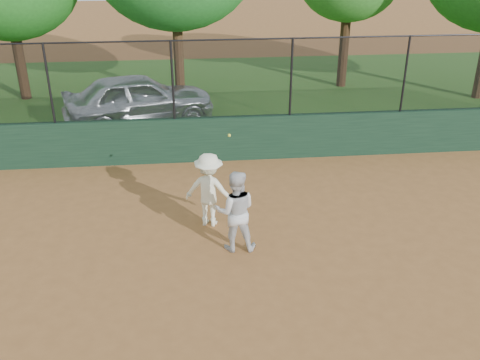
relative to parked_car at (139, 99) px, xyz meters
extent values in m
plane|color=#955D30|center=(1.66, -9.22, -0.79)|extent=(80.00, 80.00, 0.00)
cube|color=#173321|center=(1.66, -3.22, -0.19)|extent=(26.00, 0.20, 1.20)
cube|color=#2A571B|center=(1.66, 2.78, -0.79)|extent=(36.00, 12.00, 0.01)
imported|color=silver|center=(0.00, 0.00, 0.00)|extent=(4.96, 3.04, 1.58)
imported|color=silver|center=(2.32, -7.57, 0.03)|extent=(0.84, 0.68, 1.63)
imported|color=#F2EFCD|center=(1.87, -6.58, 0.01)|extent=(1.16, 0.88, 1.59)
sphere|color=#CBD22E|center=(2.27, -6.90, 1.31)|extent=(0.06, 0.06, 0.06)
cube|color=black|center=(1.66, -3.22, 1.41)|extent=(26.00, 0.02, 2.00)
cylinder|color=black|center=(1.66, -3.22, 2.39)|extent=(26.00, 0.04, 0.04)
cylinder|color=black|center=(-1.84, -3.22, 1.41)|extent=(0.06, 0.06, 2.00)
cylinder|color=black|center=(1.16, -3.22, 1.41)|extent=(0.06, 0.06, 2.00)
cylinder|color=black|center=(4.16, -3.22, 1.41)|extent=(0.06, 0.06, 2.00)
cylinder|color=black|center=(7.16, -3.22, 1.41)|extent=(0.06, 0.06, 2.00)
cylinder|color=#3E2715|center=(-4.30, 3.09, 0.36)|extent=(0.36, 0.36, 2.30)
cylinder|color=#4C301B|center=(1.28, 2.49, 0.54)|extent=(0.36, 0.36, 2.66)
cylinder|color=#3C2514|center=(7.52, 3.56, 0.51)|extent=(0.36, 0.36, 2.61)
camera|label=1|loc=(1.50, -16.39, 4.93)|focal=40.00mm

